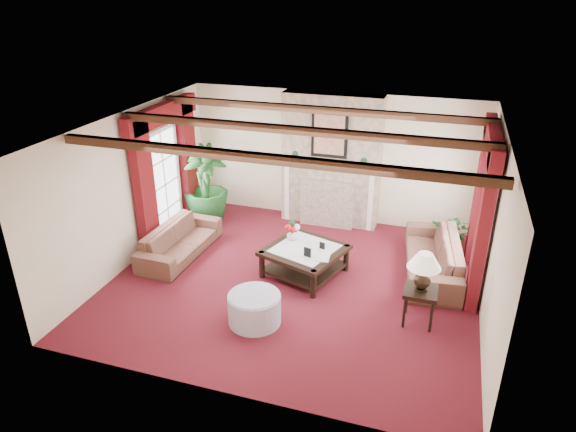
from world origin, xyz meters
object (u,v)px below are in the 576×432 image
(sofa_right, at_px, (433,250))
(coffee_table, at_px, (305,261))
(potted_palm, at_px, (207,201))
(ottoman, at_px, (255,309))
(sofa_left, at_px, (180,236))
(side_table, at_px, (419,306))

(sofa_right, distance_m, coffee_table, 2.23)
(sofa_right, bearing_deg, potted_palm, -105.68)
(sofa_right, xyz_separation_m, potted_palm, (-4.67, 0.76, 0.02))
(sofa_right, height_order, coffee_table, sofa_right)
(coffee_table, height_order, ottoman, coffee_table)
(coffee_table, bearing_deg, sofa_right, 37.29)
(sofa_left, bearing_deg, potted_palm, 8.72)
(sofa_left, distance_m, ottoman, 2.58)
(ottoman, bearing_deg, sofa_right, 43.33)
(potted_palm, relative_size, side_table, 3.27)
(coffee_table, bearing_deg, sofa_left, -161.10)
(sofa_right, relative_size, ottoman, 2.88)
(sofa_right, xyz_separation_m, side_table, (-0.10, -1.55, -0.15))
(coffee_table, xyz_separation_m, ottoman, (-0.33, -1.56, -0.02))
(side_table, bearing_deg, ottoman, -162.39)
(sofa_right, relative_size, potted_palm, 1.23)
(sofa_left, relative_size, coffee_table, 1.64)
(side_table, relative_size, ottoman, 0.72)
(coffee_table, bearing_deg, side_table, -4.20)
(sofa_right, height_order, ottoman, sofa_right)
(sofa_left, height_order, ottoman, sofa_left)
(sofa_left, distance_m, potted_palm, 1.52)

